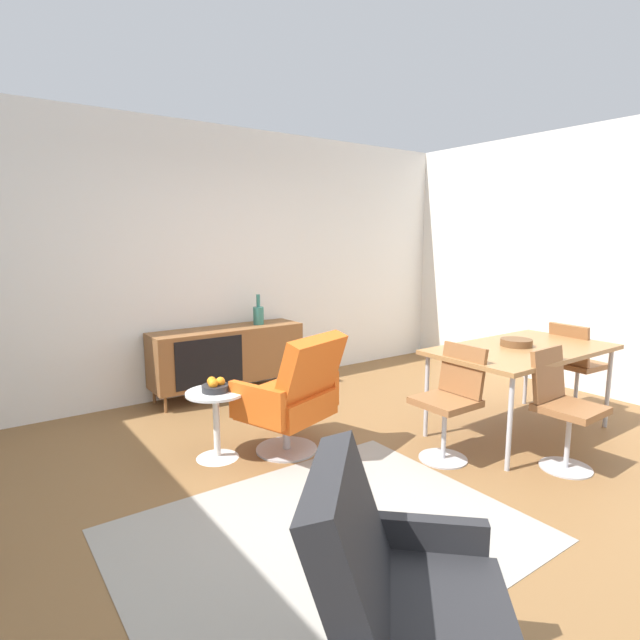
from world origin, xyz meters
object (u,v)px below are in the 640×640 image
Objects in this scene: sideboard at (228,354)px; fruit_bowl at (215,386)px; dining_chair_near_window at (451,398)px; armchair_black_shell at (403,611)px; wooden_bowl_on_table at (516,343)px; side_table_round at (216,417)px; dining_chair_far_end at (575,363)px; dining_table at (522,352)px; lounge_chair_red at (293,394)px; dining_chair_front_left at (562,404)px; vase_cobalt at (258,314)px.

sideboard is 8.00× the size of fruit_bowl.
armchair_black_shell reaches higher than dining_chair_near_window.
dining_chair_near_window is at bearing -35.44° from fruit_bowl.
wooden_bowl_on_table is 0.50× the size of side_table_round.
armchair_black_shell is 4.73× the size of fruit_bowl.
side_table_round is at bearing -105.89° from fruit_bowl.
dining_chair_far_end reaches higher than fruit_bowl.
dining_table is at bearing 26.23° from armchair_black_shell.
wooden_bowl_on_table is at bearing -22.38° from fruit_bowl.
armchair_black_shell is at bearing -159.57° from dining_chair_far_end.
fruit_bowl is at bearing 74.11° from side_table_round.
wooden_bowl_on_table is at bearing 88.19° from dining_table.
lounge_chair_red reaches higher than sideboard.
dining_chair_front_left is 2.50m from armchair_black_shell.
dining_chair_near_window is 0.90× the size of armchair_black_shell.
dining_chair_near_window and dining_chair_front_left have the same top height.
dining_chair_far_end reaches higher than wooden_bowl_on_table.
dining_chair_near_window is at bearing -35.43° from side_table_round.
vase_cobalt is 0.34× the size of armchair_black_shell.
lounge_chair_red is 1.00× the size of armchair_black_shell.
fruit_bowl is at bearing -118.59° from sideboard.
wooden_bowl_on_table is 2.55m from side_table_round.
lounge_chair_red is at bearing 66.17° from armchair_black_shell.
dining_table is 3.08× the size of side_table_round.
side_table_round is at bearing -118.59° from sideboard.
dining_chair_near_window is at bearing -176.06° from wooden_bowl_on_table.
dining_chair_near_window is 1.18m from lounge_chair_red.
dining_chair_far_end is 0.90× the size of lounge_chair_red.
sideboard is at bearing 61.41° from fruit_bowl.
dining_chair_front_left is 1.65× the size of side_table_round.
armchair_black_shell is at bearing -99.86° from fruit_bowl.
dining_chair_near_window is (-0.89, -0.00, -0.23)m from dining_table.
vase_cobalt reaches higher than dining_chair_front_left.
sideboard is at bearing 61.41° from side_table_round.
sideboard is at bearing 81.91° from lounge_chair_red.
dining_table is 2.56m from side_table_round.
armchair_black_shell is (-1.84, -1.34, -0.00)m from dining_chair_near_window.
dining_chair_far_end is (0.89, 0.00, -0.23)m from dining_table.
vase_cobalt is (0.37, 0.00, 0.39)m from sideboard.
wooden_bowl_on_table is 0.30× the size of dining_chair_near_window.
vase_cobalt reaches higher than dining_chair_far_end.
dining_table is 1.69× the size of armchair_black_shell.
dining_chair_front_left is at bearing -122.20° from dining_table.
lounge_chair_red is at bearing -98.09° from sideboard.
dining_chair_far_end is at bearing -17.52° from fruit_bowl.
lounge_chair_red is 0.59m from fruit_bowl.
lounge_chair_red reaches higher than side_table_round.
dining_table is (1.19, -2.40, -0.13)m from vase_cobalt.
fruit_bowl is at bearing 144.56° from dining_chair_near_window.
wooden_bowl_on_table is (1.19, -2.33, -0.06)m from vase_cobalt.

